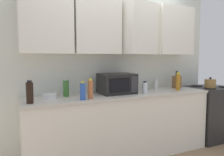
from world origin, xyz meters
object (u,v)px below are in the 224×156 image
(bottle_white_jar, at_px, (156,84))
(bottle_soy_dark, at_px, (30,92))
(bottle_amber_vinegar, at_px, (178,82))
(bottle_green_oil, at_px, (66,88))
(kettle, at_px, (210,83))
(knife_block, at_px, (177,82))
(bottle_blue_cleaner, at_px, (83,91))
(stove_range, at_px, (209,112))
(microwave, at_px, (117,84))
(bowl_ceramic_small, at_px, (50,96))
(bottle_clear_tall, at_px, (145,88))
(bottle_spice_jar, at_px, (90,89))

(bottle_white_jar, height_order, bottle_soy_dark, bottle_soy_dark)
(bottle_amber_vinegar, distance_m, bottle_green_oil, 1.70)
(kettle, height_order, knife_block, knife_block)
(kettle, relative_size, bottle_blue_cleaner, 0.79)
(stove_range, bearing_deg, bottle_blue_cleaner, -175.56)
(microwave, distance_m, bottle_soy_dark, 1.18)
(bottle_soy_dark, height_order, bowl_ceramic_small, bottle_soy_dark)
(stove_range, xyz_separation_m, kettle, (-0.17, -0.14, 0.53))
(stove_range, height_order, microwave, microwave)
(knife_block, bearing_deg, bowl_ceramic_small, -178.81)
(bottle_blue_cleaner, bearing_deg, microwave, 23.13)
(bottle_clear_tall, xyz_separation_m, bottle_blue_cleaner, (-0.94, -0.09, 0.02))
(bottle_soy_dark, bearing_deg, bottle_blue_cleaner, -5.18)
(knife_block, relative_size, bottle_blue_cleaner, 1.30)
(kettle, bearing_deg, knife_block, 150.06)
(bottle_spice_jar, xyz_separation_m, bottle_green_oil, (-0.23, 0.30, -0.01))
(bottle_clear_tall, bearing_deg, microwave, 156.55)
(kettle, height_order, bottle_soy_dark, bottle_soy_dark)
(bottle_white_jar, distance_m, bowl_ceramic_small, 1.69)
(bottle_soy_dark, xyz_separation_m, bowl_ceramic_small, (0.25, 0.21, -0.09))
(stove_range, distance_m, bottle_white_jar, 1.15)
(kettle, distance_m, bottle_green_oil, 2.32)
(knife_block, xyz_separation_m, bottle_spice_jar, (-1.61, -0.29, 0.01))
(bottle_blue_cleaner, distance_m, bottle_green_oil, 0.34)
(bottle_clear_tall, height_order, bottle_blue_cleaner, bottle_blue_cleaner)
(microwave, xyz_separation_m, bottle_soy_dark, (-1.17, -0.19, -0.02))
(bottle_clear_tall, xyz_separation_m, bottle_green_oil, (-1.07, 0.23, 0.03))
(knife_block, distance_m, bottle_amber_vinegar, 0.25)
(bottle_spice_jar, distance_m, bottle_blue_cleaner, 0.11)
(bottle_green_oil, xyz_separation_m, bowl_ceramic_small, (-0.22, -0.05, -0.08))
(knife_block, relative_size, bottle_spice_jar, 1.16)
(microwave, height_order, bottle_white_jar, microwave)
(microwave, relative_size, bottle_green_oil, 2.13)
(microwave, xyz_separation_m, knife_block, (1.14, 0.06, -0.04))
(kettle, relative_size, microwave, 0.37)
(bottle_clear_tall, xyz_separation_m, bottle_soy_dark, (-1.53, -0.04, 0.04))
(bottle_white_jar, height_order, bowl_ceramic_small, bottle_white_jar)
(bottle_clear_tall, bearing_deg, bottle_soy_dark, -178.62)
(bottle_white_jar, xyz_separation_m, bottle_clear_tall, (-0.40, -0.28, 0.01))
(kettle, relative_size, knife_block, 0.61)
(bottle_amber_vinegar, height_order, bottle_spice_jar, bottle_amber_vinegar)
(bottle_blue_cleaner, height_order, bottle_green_oil, bottle_green_oil)
(stove_range, height_order, knife_block, knife_block)
(bottle_soy_dark, bearing_deg, bottle_spice_jar, -2.66)
(microwave, bearing_deg, bottle_white_jar, 9.18)
(microwave, xyz_separation_m, bowl_ceramic_small, (-0.92, 0.02, -0.11))
(bottle_amber_vinegar, xyz_separation_m, bottle_blue_cleaner, (-1.56, -0.11, -0.03))
(bottle_amber_vinegar, bearing_deg, bottle_white_jar, 130.30)
(knife_block, bearing_deg, microwave, -176.82)
(microwave, bearing_deg, bottle_soy_dark, -170.54)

